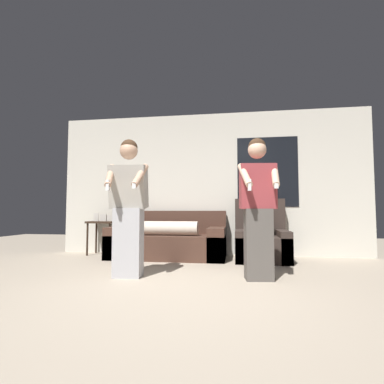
% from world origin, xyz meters
% --- Properties ---
extents(ground_plane, '(14.00, 14.00, 0.00)m').
position_xyz_m(ground_plane, '(0.00, 0.00, 0.00)').
color(ground_plane, tan).
extents(wall_back, '(5.86, 0.07, 2.70)m').
position_xyz_m(wall_back, '(0.02, 2.89, 1.35)').
color(wall_back, beige).
rests_on(wall_back, ground_plane).
extents(couch, '(2.02, 0.89, 0.83)m').
position_xyz_m(couch, '(-0.68, 2.41, 0.30)').
color(couch, '#472D23').
rests_on(couch, ground_plane).
extents(armchair, '(0.87, 0.92, 1.04)m').
position_xyz_m(armchair, '(0.93, 2.41, 0.32)').
color(armchair, '#332823').
rests_on(armchair, ground_plane).
extents(side_table, '(0.52, 0.43, 0.78)m').
position_xyz_m(side_table, '(-2.01, 2.62, 0.54)').
color(side_table, '#332319').
rests_on(side_table, ground_plane).
extents(person_left, '(0.52, 0.51, 1.73)m').
position_xyz_m(person_left, '(-0.82, 0.81, 0.88)').
color(person_left, '#B2B2B7').
rests_on(person_left, ground_plane).
extents(person_right, '(0.49, 0.50, 1.72)m').
position_xyz_m(person_right, '(0.78, 0.91, 0.88)').
color(person_right, '#56514C').
rests_on(person_right, ground_plane).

